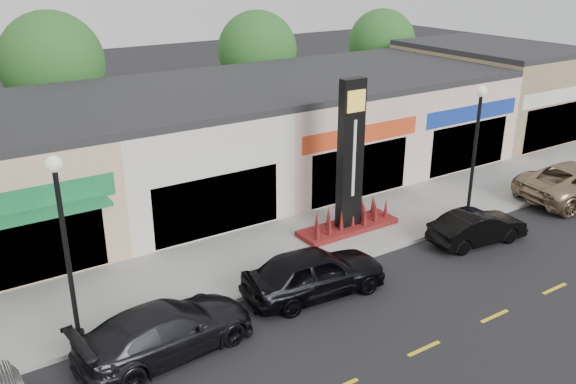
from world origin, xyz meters
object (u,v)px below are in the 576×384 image
at_px(lamp_west_near, 64,233).
at_px(car_black_sedan, 314,272).
at_px(lamp_east_near, 476,139).
at_px(car_black_conv, 478,227).
at_px(pylon_sign, 350,179).
at_px(car_dark_sedan, 166,330).

bearing_deg(lamp_west_near, car_black_sedan, -11.12).
height_order(lamp_east_near, car_black_conv, lamp_east_near).
relative_size(pylon_sign, car_black_sedan, 1.26).
distance_m(pylon_sign, car_black_conv, 5.19).
height_order(lamp_east_near, pylon_sign, pylon_sign).
xyz_separation_m(lamp_west_near, car_dark_sedan, (1.93, -1.72, -2.74)).
relative_size(lamp_west_near, car_black_conv, 1.40).
height_order(pylon_sign, car_black_sedan, pylon_sign).
bearing_deg(car_black_conv, car_black_sedan, 95.19).
height_order(lamp_west_near, car_black_conv, lamp_west_near).
height_order(pylon_sign, car_black_conv, pylon_sign).
bearing_deg(car_dark_sedan, lamp_east_near, -89.04).
bearing_deg(pylon_sign, lamp_east_near, -18.75).
distance_m(lamp_east_near, car_black_conv, 3.61).
distance_m(lamp_west_near, car_dark_sedan, 3.77).
relative_size(lamp_east_near, car_dark_sedan, 1.08).
relative_size(lamp_east_near, pylon_sign, 0.91).
relative_size(car_dark_sedan, car_black_conv, 1.30).
bearing_deg(car_dark_sedan, car_black_conv, -95.98).
relative_size(pylon_sign, car_black_conv, 1.54).
relative_size(lamp_west_near, pylon_sign, 0.91).
bearing_deg(car_black_conv, lamp_east_near, -32.50).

